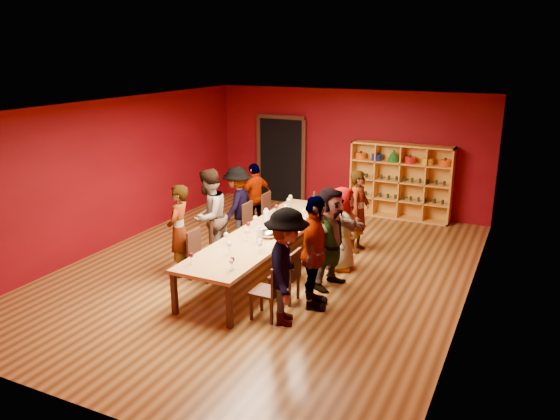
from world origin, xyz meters
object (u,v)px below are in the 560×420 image
object	(u,v)px
person_right_3	(342,229)
tasting_table	(267,234)
chair_person_right_1	(289,273)
chair_person_left_3	(252,221)
chair_person_right_2	(309,256)
chair_person_right_4	(345,225)
chair_person_left_2	(222,239)
person_left_4	(255,197)
person_left_3	(237,205)
person_right_1	(314,253)
chair_person_left_1	(199,252)
person_left_2	(209,216)
wine_bottle	(314,201)
chair_person_right_3	(326,241)
person_right_0	(286,267)
person_right_4	(359,211)
chair_person_right_0	(271,288)
chair_person_left_4	(271,211)
shelving_unit	(401,178)
person_right_2	(330,238)
person_left_1	(179,231)

from	to	relation	value
person_right_3	tasting_table	bearing A→B (deg)	111.86
chair_person_right_1	chair_person_left_3	bearing A→B (deg)	130.50
chair_person_right_2	chair_person_right_4	xyz separation A→B (m)	(0.00, 1.87, 0.00)
chair_person_left_2	chair_person_right_2	world-z (taller)	same
chair_person_left_2	person_left_4	bearing A→B (deg)	100.36
person_left_3	person_right_1	xyz separation A→B (m)	(2.59, -2.13, 0.10)
chair_person_left_1	chair_person_left_2	world-z (taller)	same
person_left_2	wine_bottle	size ratio (longest dim) A/B	5.29
chair_person_right_3	person_right_3	world-z (taller)	person_right_3
tasting_table	chair_person_right_4	distance (m)	1.95
person_right_0	person_right_1	xyz separation A→B (m)	(0.17, 0.64, 0.02)
person_left_2	chair_person_left_3	distance (m)	1.30
person_left_4	person_right_4	distance (m)	2.49
chair_person_left_1	person_left_3	distance (m)	2.01
tasting_table	chair_person_left_3	size ratio (longest dim) A/B	5.06
chair_person_left_3	person_right_0	size ratio (longest dim) A/B	0.50
chair_person_right_3	person_left_4	bearing A→B (deg)	149.17
person_right_4	wine_bottle	xyz separation A→B (m)	(-1.02, 0.13, 0.05)
chair_person_right_0	chair_person_right_1	world-z (taller)	same
chair_person_right_0	chair_person_right_3	xyz separation A→B (m)	(0.00, 2.32, 0.00)
chair_person_right_1	wine_bottle	distance (m)	2.97
person_right_1	person_right_3	size ratio (longest dim) A/B	1.16
chair_person_left_4	chair_person_right_1	xyz separation A→B (m)	(1.82, -2.99, 0.00)
tasting_table	person_left_4	world-z (taller)	person_left_4
person_right_0	chair_person_right_4	distance (m)	3.40
chair_person_left_2	chair_person_left_3	size ratio (longest dim) A/B	1.00
person_right_1	chair_person_left_4	bearing A→B (deg)	21.72
chair_person_right_2	person_right_4	distance (m)	1.92
person_left_2	chair_person_right_1	bearing A→B (deg)	63.63
shelving_unit	person_left_2	size ratio (longest dim) A/B	1.32
chair_person_right_2	person_left_2	bearing A→B (deg)	177.93
tasting_table	person_right_2	bearing A→B (deg)	-7.00
person_left_4	chair_person_right_2	world-z (taller)	person_left_4
tasting_table	chair_person_right_1	distance (m)	1.37
chair_person_right_1	chair_person_right_3	size ratio (longest dim) A/B	1.00
person_right_1	person_left_2	bearing A→B (deg)	54.49
chair_person_left_1	person_right_0	size ratio (longest dim) A/B	0.50
chair_person_right_0	chair_person_left_3	bearing A→B (deg)	123.30
chair_person_left_1	chair_person_left_3	world-z (taller)	same
person_left_1	person_right_2	distance (m)	2.69
chair_person_left_4	chair_person_right_4	distance (m)	1.84
person_right_0	chair_person_right_2	size ratio (longest dim) A/B	2.00
chair_person_left_1	person_right_3	size ratio (longest dim) A/B	0.57
chair_person_right_1	chair_person_right_4	xyz separation A→B (m)	(0.00, 2.72, 0.00)
chair_person_left_2	chair_person_right_2	bearing A→B (deg)	-2.37
chair_person_right_1	person_right_1	world-z (taller)	person_right_1
tasting_table	person_left_4	xyz separation A→B (m)	(-1.29, 1.98, 0.07)
person_right_0	wine_bottle	bearing A→B (deg)	-5.04
chair_person_right_4	chair_person_left_2	bearing A→B (deg)	-135.41
person_left_3	chair_person_right_3	size ratio (longest dim) A/B	1.82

